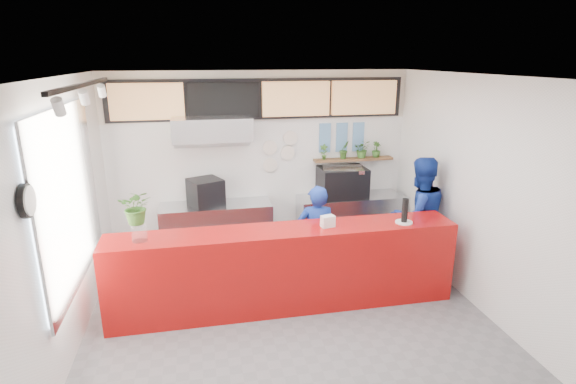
# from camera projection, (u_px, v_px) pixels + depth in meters

# --- Properties ---
(floor) EXTENTS (5.00, 5.00, 0.00)m
(floor) POSITION_uv_depth(u_px,v_px,m) (291.00, 322.00, 5.65)
(floor) COLOR slate
(floor) RESTS_ON ground
(ceiling) EXTENTS (5.00, 5.00, 0.00)m
(ceiling) POSITION_uv_depth(u_px,v_px,m) (292.00, 77.00, 4.78)
(ceiling) COLOR silver
(wall_back) EXTENTS (5.00, 0.00, 5.00)m
(wall_back) POSITION_uv_depth(u_px,v_px,m) (261.00, 162.00, 7.56)
(wall_back) COLOR white
(wall_back) RESTS_ON ground
(wall_left) EXTENTS (0.00, 5.00, 5.00)m
(wall_left) POSITION_uv_depth(u_px,v_px,m) (60.00, 225.00, 4.74)
(wall_left) COLOR white
(wall_left) RESTS_ON ground
(wall_right) EXTENTS (0.00, 5.00, 5.00)m
(wall_right) POSITION_uv_depth(u_px,v_px,m) (484.00, 197.00, 5.69)
(wall_right) COLOR white
(wall_right) RESTS_ON ground
(service_counter) EXTENTS (4.50, 0.60, 1.10)m
(service_counter) POSITION_uv_depth(u_px,v_px,m) (285.00, 268.00, 5.87)
(service_counter) COLOR #9F0C0B
(service_counter) RESTS_ON ground
(cream_band) EXTENTS (5.00, 0.02, 0.80)m
(cream_band) POSITION_uv_depth(u_px,v_px,m) (260.00, 96.00, 7.23)
(cream_band) COLOR beige
(cream_band) RESTS_ON wall_back
(prep_bench) EXTENTS (1.80, 0.60, 0.90)m
(prep_bench) POSITION_uv_depth(u_px,v_px,m) (217.00, 230.00, 7.43)
(prep_bench) COLOR #B2B5BA
(prep_bench) RESTS_ON ground
(panini_oven) EXTENTS (0.63, 0.63, 0.43)m
(panini_oven) POSITION_uv_depth(u_px,v_px,m) (206.00, 192.00, 7.21)
(panini_oven) COLOR black
(panini_oven) RESTS_ON prep_bench
(extraction_hood) EXTENTS (1.20, 0.70, 0.35)m
(extraction_hood) POSITION_uv_depth(u_px,v_px,m) (212.00, 128.00, 6.89)
(extraction_hood) COLOR #B2B5BA
(extraction_hood) RESTS_ON ceiling
(hood_lip) EXTENTS (1.20, 0.69, 0.31)m
(hood_lip) POSITION_uv_depth(u_px,v_px,m) (213.00, 141.00, 6.95)
(hood_lip) COLOR #B2B5BA
(hood_lip) RESTS_ON ceiling
(right_bench) EXTENTS (1.80, 0.60, 0.90)m
(right_bench) POSITION_uv_depth(u_px,v_px,m) (349.00, 220.00, 7.87)
(right_bench) COLOR #B2B5BA
(right_bench) RESTS_ON ground
(espresso_machine) EXTENTS (0.80, 0.57, 0.51)m
(espresso_machine) POSITION_uv_depth(u_px,v_px,m) (342.00, 182.00, 7.64)
(espresso_machine) COLOR black
(espresso_machine) RESTS_ON right_bench
(espresso_tray) EXTENTS (0.75, 0.60, 0.06)m
(espresso_tray) POSITION_uv_depth(u_px,v_px,m) (343.00, 169.00, 7.57)
(espresso_tray) COLOR #ADB0B4
(espresso_tray) RESTS_ON espresso_machine
(herb_shelf) EXTENTS (1.40, 0.18, 0.04)m
(herb_shelf) POSITION_uv_depth(u_px,v_px,m) (353.00, 159.00, 7.77)
(herb_shelf) COLOR brown
(herb_shelf) RESTS_ON wall_back
(menu_board_far_left) EXTENTS (1.10, 0.10, 0.55)m
(menu_board_far_left) POSITION_uv_depth(u_px,v_px,m) (147.00, 102.00, 6.81)
(menu_board_far_left) COLOR tan
(menu_board_far_left) RESTS_ON wall_back
(menu_board_mid_left) EXTENTS (1.10, 0.10, 0.55)m
(menu_board_mid_left) POSITION_uv_depth(u_px,v_px,m) (224.00, 100.00, 7.03)
(menu_board_mid_left) COLOR black
(menu_board_mid_left) RESTS_ON wall_back
(menu_board_mid_right) EXTENTS (1.10, 0.10, 0.55)m
(menu_board_mid_right) POSITION_uv_depth(u_px,v_px,m) (296.00, 99.00, 7.25)
(menu_board_mid_right) COLOR tan
(menu_board_mid_right) RESTS_ON wall_back
(menu_board_far_right) EXTENTS (1.10, 0.10, 0.55)m
(menu_board_far_right) POSITION_uv_depth(u_px,v_px,m) (364.00, 98.00, 7.47)
(menu_board_far_right) COLOR tan
(menu_board_far_right) RESTS_ON wall_back
(soffit) EXTENTS (4.80, 0.04, 0.65)m
(soffit) POSITION_uv_depth(u_px,v_px,m) (260.00, 99.00, 7.22)
(soffit) COLOR black
(soffit) RESTS_ON wall_back
(window_pane) EXTENTS (0.04, 2.20, 1.90)m
(window_pane) POSITION_uv_depth(u_px,v_px,m) (68.00, 198.00, 4.97)
(window_pane) COLOR silver
(window_pane) RESTS_ON wall_left
(window_frame) EXTENTS (0.03, 2.30, 2.00)m
(window_frame) POSITION_uv_depth(u_px,v_px,m) (70.00, 198.00, 4.98)
(window_frame) COLOR #B2B5BA
(window_frame) RESTS_ON wall_left
(wall_clock_rim) EXTENTS (0.05, 0.30, 0.30)m
(wall_clock_rim) POSITION_uv_depth(u_px,v_px,m) (26.00, 201.00, 3.75)
(wall_clock_rim) COLOR black
(wall_clock_rim) RESTS_ON wall_left
(wall_clock_face) EXTENTS (0.02, 0.26, 0.26)m
(wall_clock_face) POSITION_uv_depth(u_px,v_px,m) (30.00, 201.00, 3.75)
(wall_clock_face) COLOR white
(wall_clock_face) RESTS_ON wall_left
(track_rail) EXTENTS (0.05, 2.40, 0.04)m
(track_rail) POSITION_uv_depth(u_px,v_px,m) (83.00, 85.00, 4.40)
(track_rail) COLOR black
(track_rail) RESTS_ON ceiling
(dec_plate_a) EXTENTS (0.24, 0.03, 0.24)m
(dec_plate_a) POSITION_uv_depth(u_px,v_px,m) (270.00, 147.00, 7.49)
(dec_plate_a) COLOR silver
(dec_plate_a) RESTS_ON wall_back
(dec_plate_b) EXTENTS (0.24, 0.03, 0.24)m
(dec_plate_b) POSITION_uv_depth(u_px,v_px,m) (288.00, 153.00, 7.58)
(dec_plate_b) COLOR silver
(dec_plate_b) RESTS_ON wall_back
(dec_plate_c) EXTENTS (0.24, 0.03, 0.24)m
(dec_plate_c) POSITION_uv_depth(u_px,v_px,m) (270.00, 165.00, 7.58)
(dec_plate_c) COLOR silver
(dec_plate_c) RESTS_ON wall_back
(dec_plate_d) EXTENTS (0.24, 0.03, 0.24)m
(dec_plate_d) POSITION_uv_depth(u_px,v_px,m) (291.00, 138.00, 7.51)
(dec_plate_d) COLOR silver
(dec_plate_d) RESTS_ON wall_back
(photo_frame_a) EXTENTS (0.20, 0.02, 0.25)m
(photo_frame_a) POSITION_uv_depth(u_px,v_px,m) (325.00, 131.00, 7.61)
(photo_frame_a) COLOR #598CBF
(photo_frame_a) RESTS_ON wall_back
(photo_frame_b) EXTENTS (0.20, 0.02, 0.25)m
(photo_frame_b) POSITION_uv_depth(u_px,v_px,m) (342.00, 130.00, 7.66)
(photo_frame_b) COLOR #598CBF
(photo_frame_b) RESTS_ON wall_back
(photo_frame_c) EXTENTS (0.20, 0.02, 0.25)m
(photo_frame_c) POSITION_uv_depth(u_px,v_px,m) (359.00, 130.00, 7.72)
(photo_frame_c) COLOR #598CBF
(photo_frame_c) RESTS_ON wall_back
(photo_frame_d) EXTENTS (0.20, 0.02, 0.25)m
(photo_frame_d) POSITION_uv_depth(u_px,v_px,m) (325.00, 145.00, 7.68)
(photo_frame_d) COLOR #598CBF
(photo_frame_d) RESTS_ON wall_back
(photo_frame_e) EXTENTS (0.20, 0.02, 0.25)m
(photo_frame_e) POSITION_uv_depth(u_px,v_px,m) (341.00, 145.00, 7.74)
(photo_frame_e) COLOR #598CBF
(photo_frame_e) RESTS_ON wall_back
(photo_frame_f) EXTENTS (0.20, 0.02, 0.25)m
(photo_frame_f) POSITION_uv_depth(u_px,v_px,m) (358.00, 144.00, 7.79)
(photo_frame_f) COLOR #598CBF
(photo_frame_f) RESTS_ON wall_back
(staff_center) EXTENTS (0.61, 0.45, 1.51)m
(staff_center) POSITION_uv_depth(u_px,v_px,m) (316.00, 237.00, 6.36)
(staff_center) COLOR navy
(staff_center) RESTS_ON ground
(staff_right) EXTENTS (0.95, 0.77, 1.82)m
(staff_right) POSITION_uv_depth(u_px,v_px,m) (418.00, 216.00, 6.72)
(staff_right) COLOR navy
(staff_right) RESTS_ON ground
(herb_a) EXTENTS (0.16, 0.14, 0.26)m
(herb_a) POSITION_uv_depth(u_px,v_px,m) (324.00, 152.00, 7.63)
(herb_a) COLOR #356322
(herb_a) RESTS_ON herb_shelf
(herb_b) EXTENTS (0.21, 0.19, 0.31)m
(herb_b) POSITION_uv_depth(u_px,v_px,m) (344.00, 150.00, 7.69)
(herb_b) COLOR #356322
(herb_b) RESTS_ON herb_shelf
(herb_c) EXTENTS (0.34, 0.32, 0.31)m
(herb_c) POSITION_uv_depth(u_px,v_px,m) (362.00, 149.00, 7.75)
(herb_c) COLOR #356322
(herb_c) RESTS_ON herb_shelf
(herb_d) EXTENTS (0.18, 0.17, 0.27)m
(herb_d) POSITION_uv_depth(u_px,v_px,m) (376.00, 149.00, 7.80)
(herb_d) COLOR #356322
(herb_d) RESTS_ON herb_shelf
(glass_vase) EXTENTS (0.22, 0.22, 0.22)m
(glass_vase) POSITION_uv_depth(u_px,v_px,m) (139.00, 232.00, 5.32)
(glass_vase) COLOR silver
(glass_vase) RESTS_ON service_counter
(basil_vase) EXTENTS (0.40, 0.36, 0.42)m
(basil_vase) POSITION_uv_depth(u_px,v_px,m) (137.00, 207.00, 5.22)
(basil_vase) COLOR #356322
(basil_vase) RESTS_ON glass_vase
(napkin_holder) EXTENTS (0.19, 0.14, 0.15)m
(napkin_holder) POSITION_uv_depth(u_px,v_px,m) (328.00, 221.00, 5.77)
(napkin_holder) COLOR silver
(napkin_holder) RESTS_ON service_counter
(white_plate) EXTENTS (0.23, 0.23, 0.02)m
(white_plate) POSITION_uv_depth(u_px,v_px,m) (404.00, 222.00, 5.92)
(white_plate) COLOR silver
(white_plate) RESTS_ON service_counter
(pepper_mill) EXTENTS (0.10, 0.10, 0.32)m
(pepper_mill) POSITION_uv_depth(u_px,v_px,m) (405.00, 210.00, 5.88)
(pepper_mill) COLOR black
(pepper_mill) RESTS_ON white_plate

